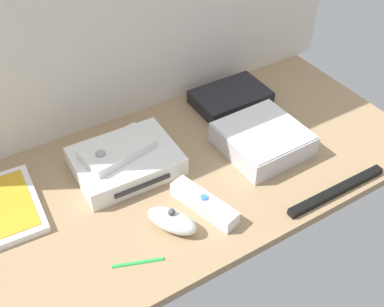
{
  "coord_description": "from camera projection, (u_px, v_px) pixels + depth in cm",
  "views": [
    {
      "loc": [
        -37.86,
        -61.37,
        68.83
      ],
      "look_at": [
        0.0,
        0.0,
        4.0
      ],
      "focal_mm": 44.03,
      "sensor_mm": 36.0,
      "label": 1
    }
  ],
  "objects": [
    {
      "name": "remote_wand",
      "position": [
        204.0,
        203.0,
        0.9
      ],
      "size": [
        7.36,
        15.23,
        3.4
      ],
      "rotation": [
        0.0,
        0.0,
        0.27
      ],
      "color": "white",
      "rests_on": "ground_plane"
    },
    {
      "name": "sensor_bar",
      "position": [
        337.0,
        191.0,
        0.94
      ],
      "size": [
        24.02,
        2.07,
        1.4
      ],
      "primitive_type": "cube",
      "rotation": [
        0.0,
        0.0,
        -0.01
      ],
      "color": "black",
      "rests_on": "ground_plane"
    },
    {
      "name": "network_router",
      "position": [
        230.0,
        98.0,
        1.16
      ],
      "size": [
        18.16,
        12.57,
        3.4
      ],
      "rotation": [
        0.0,
        0.0,
        -0.01
      ],
      "color": "black",
      "rests_on": "ground_plane"
    },
    {
      "name": "ground_plane",
      "position": [
        192.0,
        171.0,
        1.0
      ],
      "size": [
        100.0,
        48.0,
        2.0
      ],
      "primitive_type": "cube",
      "color": "#9E7F5B",
      "rests_on": "ground"
    },
    {
      "name": "game_case",
      "position": [
        2.0,
        208.0,
        0.9
      ],
      "size": [
        14.72,
        19.78,
        1.56
      ],
      "rotation": [
        0.0,
        0.0,
        -0.06
      ],
      "color": "white",
      "rests_on": "ground_plane"
    },
    {
      "name": "remote_classic_pad",
      "position": [
        118.0,
        149.0,
        0.96
      ],
      "size": [
        15.56,
        10.36,
        2.4
      ],
      "rotation": [
        0.0,
        0.0,
        0.17
      ],
      "color": "white",
      "rests_on": "game_console"
    },
    {
      "name": "stylus_pen",
      "position": [
        138.0,
        262.0,
        0.82
      ],
      "size": [
        8.66,
        3.87,
        0.7
      ],
      "primitive_type": "cylinder",
      "rotation": [
        0.0,
        1.57,
        2.78
      ],
      "color": "green",
      "rests_on": "ground_plane"
    },
    {
      "name": "game_console",
      "position": [
        126.0,
        161.0,
        0.98
      ],
      "size": [
        21.51,
        17.03,
        4.4
      ],
      "rotation": [
        0.0,
        0.0,
        -0.03
      ],
      "color": "white",
      "rests_on": "ground_plane"
    },
    {
      "name": "mini_computer",
      "position": [
        263.0,
        139.0,
        1.03
      ],
      "size": [
        17.26,
        17.26,
        5.3
      ],
      "rotation": [
        0.0,
        0.0,
        0.02
      ],
      "color": "silver",
      "rests_on": "ground_plane"
    },
    {
      "name": "remote_nunchuk",
      "position": [
        172.0,
        221.0,
        0.86
      ],
      "size": [
        8.89,
        10.84,
        5.1
      ],
      "rotation": [
        0.0,
        0.0,
        0.54
      ],
      "color": "white",
      "rests_on": "ground_plane"
    }
  ]
}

